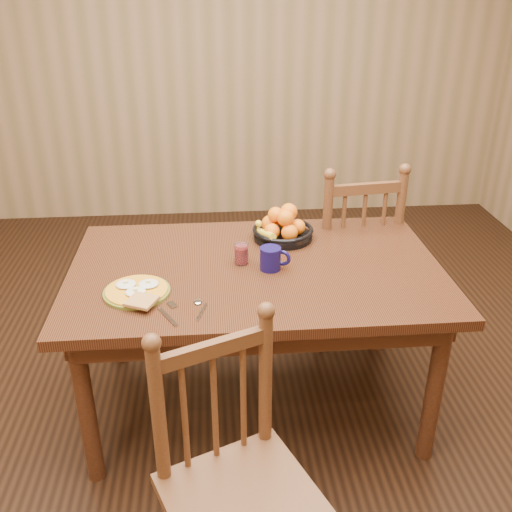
{
  "coord_description": "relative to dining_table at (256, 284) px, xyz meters",
  "views": [
    {
      "loc": [
        -0.18,
        -2.18,
        1.89
      ],
      "look_at": [
        0.0,
        0.0,
        0.8
      ],
      "focal_mm": 40.0,
      "sensor_mm": 36.0,
      "label": 1
    }
  ],
  "objects": [
    {
      "name": "chair_near",
      "position": [
        -0.14,
        -0.92,
        -0.19
      ],
      "size": [
        0.57,
        0.56,
        0.97
      ],
      "rotation": [
        0.0,
        0.0,
        0.4
      ],
      "color": "#452614",
      "rests_on": "ground"
    },
    {
      "name": "dining_table",
      "position": [
        0.0,
        0.0,
        0.0
      ],
      "size": [
        1.6,
        1.0,
        0.75
      ],
      "color": "black",
      "rests_on": "ground"
    },
    {
      "name": "room",
      "position": [
        0.0,
        0.0,
        0.68
      ],
      "size": [
        4.52,
        5.02,
        2.72
      ],
      "color": "black",
      "rests_on": "ground"
    },
    {
      "name": "coffee_mug",
      "position": [
        0.06,
        -0.03,
        0.14
      ],
      "size": [
        0.13,
        0.09,
        0.1
      ],
      "color": "#0F0B3E",
      "rests_on": "dining_table"
    },
    {
      "name": "fork",
      "position": [
        -0.35,
        -0.35,
        0.09
      ],
      "size": [
        0.08,
        0.18,
        0.0
      ],
      "rotation": [
        0.0,
        0.0,
        0.5
      ],
      "color": "silver",
      "rests_on": "dining_table"
    },
    {
      "name": "juice_glass",
      "position": [
        -0.06,
        0.04,
        0.13
      ],
      "size": [
        0.06,
        0.06,
        0.09
      ],
      "color": "silver",
      "rests_on": "dining_table"
    },
    {
      "name": "fruit_bowl",
      "position": [
        0.15,
        0.28,
        0.14
      ],
      "size": [
        0.29,
        0.29,
        0.17
      ],
      "color": "black",
      "rests_on": "dining_table"
    },
    {
      "name": "breakfast_plate",
      "position": [
        -0.49,
        -0.2,
        0.1
      ],
      "size": [
        0.26,
        0.3,
        0.04
      ],
      "color": "#59601E",
      "rests_on": "dining_table"
    },
    {
      "name": "chair_far",
      "position": [
        0.56,
        0.56,
        -0.16
      ],
      "size": [
        0.52,
        0.5,
        1.03
      ],
      "rotation": [
        0.0,
        0.0,
        3.26
      ],
      "color": "#452614",
      "rests_on": "ground"
    },
    {
      "name": "spoon",
      "position": [
        -0.24,
        -0.31,
        0.09
      ],
      "size": [
        0.05,
        0.16,
        0.01
      ],
      "rotation": [
        0.0,
        0.0,
        -0.28
      ],
      "color": "silver",
      "rests_on": "dining_table"
    }
  ]
}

